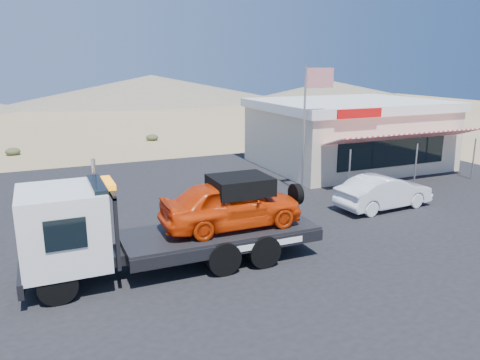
{
  "coord_description": "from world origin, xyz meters",
  "views": [
    {
      "loc": [
        -6.62,
        -14.06,
        6.13
      ],
      "look_at": [
        0.68,
        2.7,
        1.5
      ],
      "focal_mm": 35.0,
      "sensor_mm": 36.0,
      "label": 1
    }
  ],
  "objects": [
    {
      "name": "jerky_store",
      "position": [
        10.5,
        8.97,
        1.99
      ],
      "size": [
        10.4,
        9.97,
        3.9
      ],
      "color": "beige",
      "rests_on": "asphalt_lot"
    },
    {
      "name": "flagpole",
      "position": [
        4.93,
        4.5,
        3.76
      ],
      "size": [
        1.55,
        0.1,
        6.0
      ],
      "color": "#99999E",
      "rests_on": "asphalt_lot"
    },
    {
      "name": "distant_hills",
      "position": [
        -9.77,
        55.14,
        1.89
      ],
      "size": [
        126.0,
        48.0,
        4.2
      ],
      "color": "#726B59",
      "rests_on": "ground"
    },
    {
      "name": "asphalt_lot",
      "position": [
        2.0,
        3.0,
        0.01
      ],
      "size": [
        32.0,
        24.0,
        0.02
      ],
      "primitive_type": "cube",
      "color": "black",
      "rests_on": "ground"
    },
    {
      "name": "ground",
      "position": [
        0.0,
        0.0,
        0.0
      ],
      "size": [
        120.0,
        120.0,
        0.0
      ],
      "primitive_type": "plane",
      "color": "#937A53",
      "rests_on": "ground"
    },
    {
      "name": "tow_truck",
      "position": [
        -3.28,
        -1.07,
        1.57
      ],
      "size": [
        8.73,
        2.59,
        2.92
      ],
      "color": "black",
      "rests_on": "asphalt_lot"
    },
    {
      "name": "white_sedan",
      "position": [
        6.7,
        1.1,
        0.74
      ],
      "size": [
        4.46,
        1.86,
        1.43
      ],
      "primitive_type": "imported",
      "rotation": [
        0.0,
        0.0,
        1.65
      ],
      "color": "silver",
      "rests_on": "asphalt_lot"
    }
  ]
}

